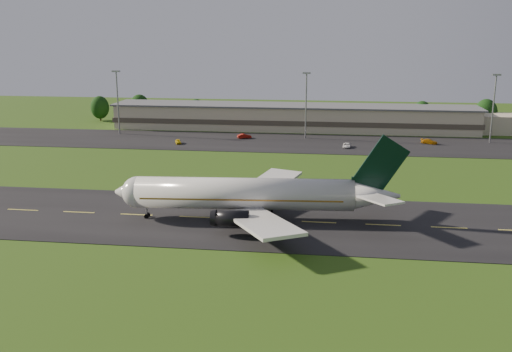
# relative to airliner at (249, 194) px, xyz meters

# --- Properties ---
(ground) EXTENTS (360.00, 360.00, 0.00)m
(ground) POSITION_rel_airliner_xyz_m (1.27, -0.06, -4.66)
(ground) COLOR #214010
(ground) RESTS_ON ground
(taxiway) EXTENTS (220.00, 30.00, 0.10)m
(taxiway) POSITION_rel_airliner_xyz_m (1.27, -0.06, -4.61)
(taxiway) COLOR black
(taxiway) RESTS_ON ground
(apron) EXTENTS (260.00, 30.00, 0.10)m
(apron) POSITION_rel_airliner_xyz_m (1.27, 71.94, -4.61)
(apron) COLOR black
(apron) RESTS_ON ground
(airliner) EXTENTS (51.29, 42.07, 15.57)m
(airliner) POSITION_rel_airliner_xyz_m (0.00, 0.00, 0.00)
(airliner) COLOR silver
(airliner) RESTS_ON ground
(terminal) EXTENTS (145.00, 16.00, 8.40)m
(terminal) POSITION_rel_airliner_xyz_m (7.67, 96.12, -0.67)
(terminal) COLOR #C4B896
(terminal) RESTS_ON ground
(light_mast_west) EXTENTS (2.40, 1.20, 20.35)m
(light_mast_west) POSITION_rel_airliner_xyz_m (-53.73, 79.94, 8.08)
(light_mast_west) COLOR gray
(light_mast_west) RESTS_ON ground
(light_mast_centre) EXTENTS (2.40, 1.20, 20.35)m
(light_mast_centre) POSITION_rel_airliner_xyz_m (6.27, 79.94, 8.08)
(light_mast_centre) COLOR gray
(light_mast_centre) RESTS_ON ground
(light_mast_east) EXTENTS (2.40, 1.20, 20.35)m
(light_mast_east) POSITION_rel_airliner_xyz_m (61.27, 79.94, 8.08)
(light_mast_east) COLOR gray
(light_mast_east) RESTS_ON ground
(tree_line) EXTENTS (194.81, 8.71, 10.22)m
(tree_line) POSITION_rel_airliner_xyz_m (30.56, 105.90, 0.42)
(tree_line) COLOR black
(tree_line) RESTS_ON ground
(service_vehicle_a) EXTENTS (2.74, 4.02, 1.27)m
(service_vehicle_a) POSITION_rel_airliner_xyz_m (-30.57, 66.11, -3.93)
(service_vehicle_a) COLOR gold
(service_vehicle_a) RESTS_ON apron
(service_vehicle_b) EXTENTS (4.57, 3.08, 1.43)m
(service_vehicle_b) POSITION_rel_airliner_xyz_m (-12.45, 77.10, -3.85)
(service_vehicle_b) COLOR maroon
(service_vehicle_b) RESTS_ON apron
(service_vehicle_c) EXTENTS (2.34, 4.53, 1.22)m
(service_vehicle_c) POSITION_rel_airliner_xyz_m (18.71, 66.94, -3.95)
(service_vehicle_c) COLOR white
(service_vehicle_c) RESTS_ON apron
(service_vehicle_d) EXTENTS (5.12, 3.69, 1.38)m
(service_vehicle_d) POSITION_rel_airliner_xyz_m (42.98, 75.49, -3.87)
(service_vehicle_d) COLOR orange
(service_vehicle_d) RESTS_ON apron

